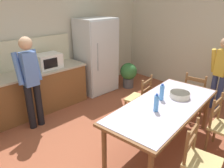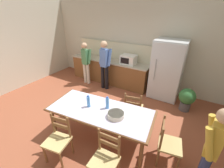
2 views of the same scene
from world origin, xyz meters
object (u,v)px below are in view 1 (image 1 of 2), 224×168
(chair_side_near_left, at_px, (200,161))
(person_at_counter, at_px, (30,79))
(bottle_off_centre, at_px, (162,93))
(refrigerator, at_px, (97,56))
(potted_plant, at_px, (128,74))
(chair_head_end, at_px, (195,95))
(chair_side_far_right, at_px, (140,99))
(microwave, at_px, (48,61))
(person_by_table, at_px, (220,71))
(bottle_near_centre, at_px, (156,103))
(chair_side_near_right, at_px, (222,126))
(dining_table, at_px, (164,109))
(serving_bowl, at_px, (180,94))

(chair_side_near_left, distance_m, person_at_counter, 2.93)
(bottle_off_centre, xyz_separation_m, chair_side_near_left, (-0.50, -0.93, -0.45))
(refrigerator, height_order, person_at_counter, refrigerator)
(person_at_counter, relative_size, potted_plant, 2.53)
(chair_head_end, bearing_deg, chair_side_far_right, 45.67)
(bottle_off_centre, bearing_deg, microwave, 105.19)
(chair_side_near_left, height_order, person_by_table, person_by_table)
(bottle_near_centre, bearing_deg, chair_side_near_right, -38.62)
(refrigerator, distance_m, person_at_counter, 1.99)
(chair_side_far_right, height_order, person_at_counter, person_at_counter)
(potted_plant, bearing_deg, bottle_near_centre, -129.84)
(refrigerator, distance_m, chair_side_near_left, 3.51)
(refrigerator, bearing_deg, bottle_near_centre, -111.98)
(dining_table, bearing_deg, serving_bowl, -4.19)
(serving_bowl, xyz_separation_m, potted_plant, (1.08, 2.08, -0.43))
(chair_side_near_right, distance_m, person_at_counter, 3.24)
(chair_side_near_left, bearing_deg, potted_plant, 46.39)
(bottle_near_centre, distance_m, bottle_off_centre, 0.40)
(person_by_table, bearing_deg, chair_side_near_right, 30.82)
(refrigerator, relative_size, microwave, 3.64)
(chair_head_end, bearing_deg, potted_plant, -13.02)
(potted_plant, bearing_deg, bottle_off_centre, -125.47)
(microwave, relative_size, bottle_off_centre, 1.85)
(refrigerator, bearing_deg, chair_head_end, -75.10)
(dining_table, bearing_deg, person_at_counter, 120.90)
(refrigerator, relative_size, dining_table, 0.81)
(dining_table, xyz_separation_m, chair_side_near_left, (-0.41, -0.80, -0.25))
(refrigerator, distance_m, bottle_off_centre, 2.44)
(refrigerator, height_order, bottle_off_centre, refrigerator)
(chair_side_near_right, xyz_separation_m, chair_head_end, (0.80, 0.84, 0.00))
(refrigerator, relative_size, person_by_table, 1.18)
(chair_side_far_right, distance_m, chair_side_near_right, 1.51)
(dining_table, height_order, chair_side_near_left, chair_side_near_left)
(person_by_table, distance_m, potted_plant, 2.21)
(microwave, relative_size, potted_plant, 0.75)
(microwave, xyz_separation_m, potted_plant, (2.02, -0.45, -0.65))
(microwave, relative_size, serving_bowl, 1.56)
(bottle_near_centre, distance_m, potted_plant, 2.76)
(refrigerator, relative_size, chair_side_near_right, 2.00)
(chair_side_near_left, xyz_separation_m, potted_plant, (1.87, 2.85, -0.06))
(bottle_near_centre, xyz_separation_m, chair_side_far_right, (0.68, 0.83, -0.45))
(person_at_counter, bearing_deg, bottle_off_centre, -145.38)
(refrigerator, xyz_separation_m, chair_side_near_right, (-0.18, -3.18, -0.47))
(microwave, relative_size, chair_side_near_left, 0.55)
(bottle_near_centre, distance_m, chair_side_far_right, 1.16)
(bottle_near_centre, xyz_separation_m, chair_side_near_right, (0.84, -0.67, -0.45))
(bottle_near_centre, height_order, chair_side_near_left, bottle_near_centre)
(refrigerator, xyz_separation_m, microwave, (-1.29, 0.02, 0.13))
(refrigerator, distance_m, chair_side_near_right, 3.22)
(person_by_table, bearing_deg, bottle_near_centre, 4.85)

